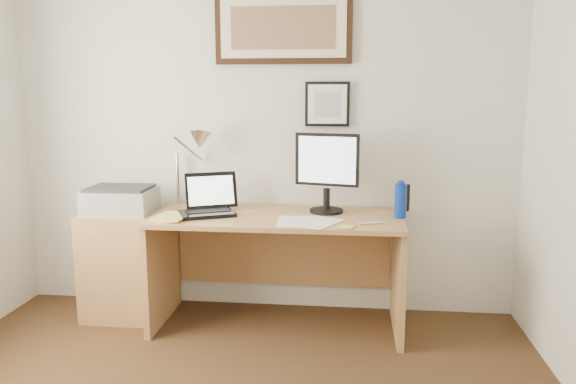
# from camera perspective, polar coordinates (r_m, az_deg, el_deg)

# --- Properties ---
(wall_back) EXTENTS (3.50, 0.02, 2.50)m
(wall_back) POSITION_cam_1_polar(r_m,az_deg,el_deg) (3.92, -2.62, 6.01)
(wall_back) COLOR silver
(wall_back) RESTS_ON ground
(side_cabinet) EXTENTS (0.50, 0.40, 0.73)m
(side_cabinet) POSITION_cam_1_polar(r_m,az_deg,el_deg) (4.03, -16.39, -7.12)
(side_cabinet) COLOR #A77746
(side_cabinet) RESTS_ON floor
(water_bottle) EXTENTS (0.08, 0.08, 0.22)m
(water_bottle) POSITION_cam_1_polar(r_m,az_deg,el_deg) (3.58, 11.36, -0.89)
(water_bottle) COLOR #0B2C96
(water_bottle) RESTS_ON desk
(bottle_cap) EXTENTS (0.04, 0.04, 0.02)m
(bottle_cap) POSITION_cam_1_polar(r_m,az_deg,el_deg) (3.56, 11.42, 0.97)
(bottle_cap) COLOR #0B2C96
(bottle_cap) RESTS_ON water_bottle
(speaker) EXTENTS (0.09, 0.08, 0.17)m
(speaker) POSITION_cam_1_polar(r_m,az_deg,el_deg) (3.82, 11.68, -0.55)
(speaker) COLOR black
(speaker) RESTS_ON desk
(paper_sheet_a) EXTENTS (0.24, 0.32, 0.00)m
(paper_sheet_a) POSITION_cam_1_polar(r_m,az_deg,el_deg) (3.43, 0.74, -3.00)
(paper_sheet_a) COLOR white
(paper_sheet_a) RESTS_ON desk
(paper_sheet_b) EXTENTS (0.34, 0.38, 0.00)m
(paper_sheet_b) POSITION_cam_1_polar(r_m,az_deg,el_deg) (3.41, 3.00, -3.09)
(paper_sheet_b) COLOR white
(paper_sheet_b) RESTS_ON desk
(sticky_pad) EXTENTS (0.10, 0.10, 0.01)m
(sticky_pad) POSITION_cam_1_polar(r_m,az_deg,el_deg) (3.29, 5.99, -3.54)
(sticky_pad) COLOR #EAE66F
(sticky_pad) RESTS_ON desk
(marker_pen) EXTENTS (0.14, 0.06, 0.02)m
(marker_pen) POSITION_cam_1_polar(r_m,az_deg,el_deg) (3.40, 8.39, -3.13)
(marker_pen) COLOR white
(marker_pen) RESTS_ON desk
(book) EXTENTS (0.21, 0.28, 0.02)m
(book) POSITION_cam_1_polar(r_m,az_deg,el_deg) (3.63, -13.14, -2.42)
(book) COLOR #E2D36A
(book) RESTS_ON desk
(desk) EXTENTS (1.60, 0.70, 0.75)m
(desk) POSITION_cam_1_polar(r_m,az_deg,el_deg) (3.75, -0.93, -5.61)
(desk) COLOR #A77746
(desk) RESTS_ON floor
(laptop) EXTENTS (0.41, 0.42, 0.26)m
(laptop) POSITION_cam_1_polar(r_m,az_deg,el_deg) (3.67, -8.09, -1.32)
(laptop) COLOR black
(laptop) RESTS_ON desk
(lcd_monitor) EXTENTS (0.42, 0.22, 0.52)m
(lcd_monitor) POSITION_cam_1_polar(r_m,az_deg,el_deg) (3.64, 3.97, 2.37)
(lcd_monitor) COLOR black
(lcd_monitor) RESTS_ON desk
(printer) EXTENTS (0.44, 0.34, 0.18)m
(printer) POSITION_cam_1_polar(r_m,az_deg,el_deg) (3.92, -16.64, -0.78)
(printer) COLOR #9F9FA1
(printer) RESTS_ON side_cabinet
(desk_lamp) EXTENTS (0.29, 0.27, 0.53)m
(desk_lamp) POSITION_cam_1_polar(r_m,az_deg,el_deg) (3.83, -9.14, 4.85)
(desk_lamp) COLOR silver
(desk_lamp) RESTS_ON desk
(picture_large) EXTENTS (0.92, 0.04, 0.47)m
(picture_large) POSITION_cam_1_polar(r_m,az_deg,el_deg) (3.88, -0.50, 16.33)
(picture_large) COLOR black
(picture_large) RESTS_ON wall_back
(picture_small) EXTENTS (0.30, 0.03, 0.30)m
(picture_small) POSITION_cam_1_polar(r_m,az_deg,el_deg) (3.84, 4.02, 8.90)
(picture_small) COLOR black
(picture_small) RESTS_ON wall_back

